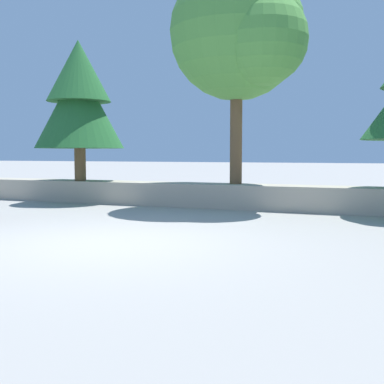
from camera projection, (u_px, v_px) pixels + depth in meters
ground_plane at (109, 243)px, 6.77m from camera, size 120.00×120.00×0.00m
stone_wall at (218, 196)px, 11.20m from camera, size 36.00×0.80×0.55m
pine_tree_far_left at (79, 97)px, 12.24m from camera, size 2.25×2.25×3.56m
leafy_tree_mid_left at (242, 34)px, 10.76m from camera, size 3.20×3.04×4.95m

